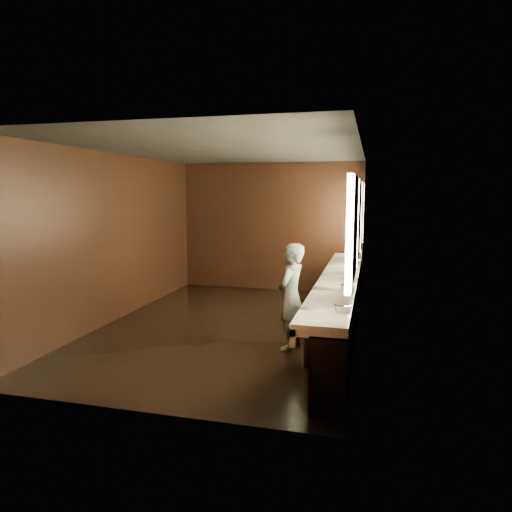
% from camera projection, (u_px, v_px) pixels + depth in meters
% --- Properties ---
extents(floor, '(6.00, 6.00, 0.00)m').
position_uv_depth(floor, '(230.00, 326.00, 7.39)').
color(floor, black).
rests_on(floor, ground).
extents(ceiling, '(4.00, 6.00, 0.02)m').
position_uv_depth(ceiling, '(229.00, 150.00, 7.00)').
color(ceiling, '#2D2D2B').
rests_on(ceiling, wall_back).
extents(wall_back, '(4.00, 0.02, 2.80)m').
position_uv_depth(wall_back, '(271.00, 227.00, 10.07)').
color(wall_back, black).
rests_on(wall_back, floor).
extents(wall_front, '(4.00, 0.02, 2.80)m').
position_uv_depth(wall_front, '(134.00, 272.00, 4.32)').
color(wall_front, black).
rests_on(wall_front, floor).
extents(wall_left, '(0.02, 6.00, 2.80)m').
position_uv_depth(wall_left, '(117.00, 237.00, 7.69)').
color(wall_left, black).
rests_on(wall_left, floor).
extents(wall_right, '(0.02, 6.00, 2.80)m').
position_uv_depth(wall_right, '(359.00, 244.00, 6.71)').
color(wall_right, black).
rests_on(wall_right, floor).
extents(sink_counter, '(0.55, 5.40, 1.01)m').
position_uv_depth(sink_counter, '(343.00, 303.00, 6.88)').
color(sink_counter, black).
rests_on(sink_counter, floor).
extents(mirror_band, '(0.06, 5.03, 1.15)m').
position_uv_depth(mirror_band, '(359.00, 220.00, 6.66)').
color(mirror_band, '#FFEFB8').
rests_on(mirror_band, wall_right).
extents(person, '(0.47, 0.61, 1.47)m').
position_uv_depth(person, '(291.00, 297.00, 6.25)').
color(person, '#8FC5D5').
rests_on(person, floor).
extents(trash_bin, '(0.46, 0.46, 0.55)m').
position_uv_depth(trash_bin, '(318.00, 345.00, 5.64)').
color(trash_bin, black).
rests_on(trash_bin, floor).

